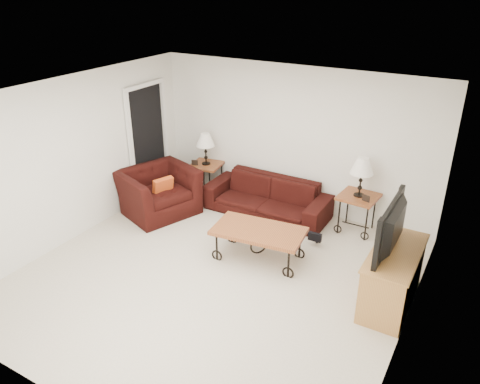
# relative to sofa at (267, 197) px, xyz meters

# --- Properties ---
(ground) EXTENTS (5.00, 5.00, 0.00)m
(ground) POSITION_rel_sofa_xyz_m (0.23, -2.02, -0.31)
(ground) COLOR beige
(ground) RESTS_ON ground
(wall_back) EXTENTS (5.00, 0.02, 2.50)m
(wall_back) POSITION_rel_sofa_xyz_m (0.23, 0.48, 0.94)
(wall_back) COLOR white
(wall_back) RESTS_ON ground
(wall_front) EXTENTS (5.00, 0.02, 2.50)m
(wall_front) POSITION_rel_sofa_xyz_m (0.23, -4.52, 0.94)
(wall_front) COLOR white
(wall_front) RESTS_ON ground
(wall_left) EXTENTS (0.02, 5.00, 2.50)m
(wall_left) POSITION_rel_sofa_xyz_m (-2.27, -2.02, 0.94)
(wall_left) COLOR white
(wall_left) RESTS_ON ground
(wall_right) EXTENTS (0.02, 5.00, 2.50)m
(wall_right) POSITION_rel_sofa_xyz_m (2.73, -2.02, 0.94)
(wall_right) COLOR white
(wall_right) RESTS_ON ground
(ceiling) EXTENTS (5.00, 5.00, 0.00)m
(ceiling) POSITION_rel_sofa_xyz_m (0.23, -2.02, 2.19)
(ceiling) COLOR white
(ceiling) RESTS_ON wall_back
(doorway) EXTENTS (0.08, 0.94, 2.04)m
(doorway) POSITION_rel_sofa_xyz_m (-2.24, -0.37, 0.71)
(doorway) COLOR black
(doorway) RESTS_ON ground
(sofa) EXTENTS (2.15, 0.84, 0.63)m
(sofa) POSITION_rel_sofa_xyz_m (0.00, 0.00, 0.00)
(sofa) COLOR black
(sofa) RESTS_ON ground
(side_table_left) EXTENTS (0.63, 0.63, 0.59)m
(side_table_left) POSITION_rel_sofa_xyz_m (-1.36, 0.18, -0.02)
(side_table_left) COLOR brown
(side_table_left) RESTS_ON ground
(side_table_right) EXTENTS (0.62, 0.62, 0.63)m
(side_table_right) POSITION_rel_sofa_xyz_m (1.53, 0.18, 0.00)
(side_table_right) COLOR brown
(side_table_right) RESTS_ON ground
(lamp_left) EXTENTS (0.39, 0.39, 0.59)m
(lamp_left) POSITION_rel_sofa_xyz_m (-1.36, 0.18, 0.58)
(lamp_left) COLOR black
(lamp_left) RESTS_ON side_table_left
(lamp_right) EXTENTS (0.38, 0.38, 0.63)m
(lamp_right) POSITION_rel_sofa_xyz_m (1.53, 0.18, 0.63)
(lamp_right) COLOR black
(lamp_right) RESTS_ON side_table_right
(photo_frame_left) EXTENTS (0.12, 0.06, 0.10)m
(photo_frame_left) POSITION_rel_sofa_xyz_m (-1.51, 0.03, 0.33)
(photo_frame_left) COLOR black
(photo_frame_left) RESTS_ON side_table_left
(photo_frame_right) EXTENTS (0.13, 0.05, 0.11)m
(photo_frame_right) POSITION_rel_sofa_xyz_m (1.68, 0.03, 0.37)
(photo_frame_right) COLOR black
(photo_frame_right) RESTS_ON side_table_right
(coffee_table) EXTENTS (1.37, 0.85, 0.49)m
(coffee_table) POSITION_rel_sofa_xyz_m (0.54, -1.33, -0.07)
(coffee_table) COLOR brown
(coffee_table) RESTS_ON ground
(armchair) EXTENTS (1.40, 1.49, 0.78)m
(armchair) POSITION_rel_sofa_xyz_m (-1.65, -0.89, 0.08)
(armchair) COLOR black
(armchair) RESTS_ON ground
(throw_pillow) EXTENTS (0.21, 0.36, 0.35)m
(throw_pillow) POSITION_rel_sofa_xyz_m (-1.50, -0.94, 0.21)
(throw_pillow) COLOR #CC591A
(throw_pillow) RESTS_ON armchair
(tv_stand) EXTENTS (0.52, 1.25, 0.75)m
(tv_stand) POSITION_rel_sofa_xyz_m (2.46, -1.38, 0.06)
(tv_stand) COLOR #B28542
(tv_stand) RESTS_ON ground
(television) EXTENTS (0.15, 1.12, 0.64)m
(television) POSITION_rel_sofa_xyz_m (2.44, -1.38, 0.76)
(television) COLOR black
(television) RESTS_ON tv_stand
(backpack) EXTENTS (0.34, 0.27, 0.41)m
(backpack) POSITION_rel_sofa_xyz_m (1.14, -0.50, -0.11)
(backpack) COLOR black
(backpack) RESTS_ON ground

